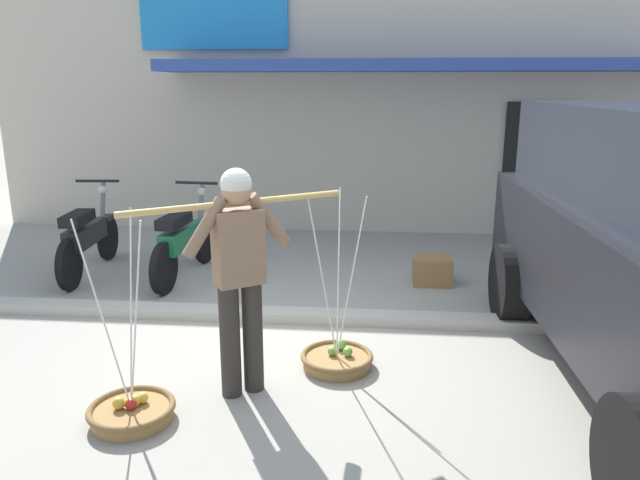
# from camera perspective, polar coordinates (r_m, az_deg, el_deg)

# --- Properties ---
(ground_plane) EXTENTS (90.00, 90.00, 0.00)m
(ground_plane) POSITION_cam_1_polar(r_m,az_deg,el_deg) (5.32, -4.34, -10.45)
(ground_plane) COLOR #9E998C
(sidewalk_curb) EXTENTS (20.00, 0.24, 0.10)m
(sidewalk_curb) POSITION_cam_1_polar(r_m,az_deg,el_deg) (5.93, -3.22, -7.17)
(sidewalk_curb) COLOR #BAB4A5
(sidewalk_curb) RESTS_ON ground
(fruit_vendor) EXTENTS (1.38, 0.97, 1.70)m
(fruit_vendor) POSITION_cam_1_polar(r_m,az_deg,el_deg) (4.32, -7.71, -2.64)
(fruit_vendor) COLOR #2D2823
(fruit_vendor) RESTS_ON ground
(fruit_basket_left_side) EXTENTS (0.60, 0.60, 1.45)m
(fruit_basket_left_side) POSITION_cam_1_polar(r_m,az_deg,el_deg) (4.47, -17.49, -15.20)
(fruit_basket_left_side) COLOR #9E7542
(fruit_basket_left_side) RESTS_ON ground
(fruit_basket_right_side) EXTENTS (0.60, 0.60, 1.45)m
(fruit_basket_right_side) POSITION_cam_1_polar(r_m,az_deg,el_deg) (5.00, 1.63, -11.19)
(fruit_basket_right_side) COLOR #9E7542
(fruit_basket_right_side) RESTS_ON ground
(motorcycle_nearest_shop) EXTENTS (0.54, 1.82, 1.09)m
(motorcycle_nearest_shop) POSITION_cam_1_polar(r_m,az_deg,el_deg) (7.75, -21.24, 0.20)
(motorcycle_nearest_shop) COLOR black
(motorcycle_nearest_shop) RESTS_ON ground
(motorcycle_second_in_row) EXTENTS (0.54, 1.82, 1.09)m
(motorcycle_second_in_row) POSITION_cam_1_polar(r_m,az_deg,el_deg) (7.27, -12.82, -0.07)
(motorcycle_second_in_row) COLOR black
(motorcycle_second_in_row) RESTS_ON ground
(storefront_building) EXTENTS (13.00, 6.00, 4.20)m
(storefront_building) POSITION_cam_1_polar(r_m,az_deg,el_deg) (11.70, 8.00, 13.76)
(storefront_building) COLOR beige
(storefront_building) RESTS_ON ground
(wooden_crate) EXTENTS (0.44, 0.36, 0.32)m
(wooden_crate) POSITION_cam_1_polar(r_m,az_deg,el_deg) (7.07, 10.64, -2.85)
(wooden_crate) COLOR olive
(wooden_crate) RESTS_ON ground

